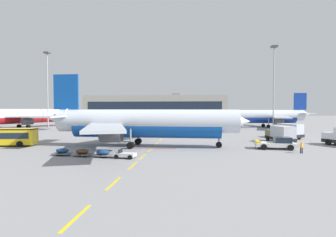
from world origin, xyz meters
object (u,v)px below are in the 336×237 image
at_px(airliner_foreground, 143,123).
at_px(apron_light_mast_far, 274,78).
at_px(airliner_mid_left, 262,116).
at_px(apron_light_mast_near, 47,81).
at_px(pushback_tug, 277,143).
at_px(fuel_service_truck, 280,134).
at_px(airliner_far_center, 28,116).
at_px(ground_crew_worker, 301,147).
at_px(catering_truck, 287,131).
at_px(baggage_train, 93,153).

bearing_deg(airliner_foreground, apron_light_mast_far, 50.14).
height_order(airliner_mid_left, apron_light_mast_near, apron_light_mast_near).
distance_m(pushback_tug, fuel_service_truck, 8.63).
xyz_separation_m(airliner_foreground, airliner_far_center, (-46.88, 39.94, 0.05)).
height_order(fuel_service_truck, ground_crew_worker, fuel_service_truck).
height_order(airliner_far_center, fuel_service_truck, airliner_far_center).
xyz_separation_m(catering_truck, apron_light_mast_near, (-69.58, 27.31, 14.21)).
bearing_deg(ground_crew_worker, fuel_service_truck, 85.82).
distance_m(airliner_far_center, ground_crew_worker, 83.34).
height_order(fuel_service_truck, apron_light_mast_near, apron_light_mast_near).
distance_m(baggage_train, apron_light_mast_far, 62.60).
bearing_deg(apron_light_mast_far, apron_light_mast_near, 176.71).
height_order(baggage_train, ground_crew_worker, ground_crew_worker).
height_order(airliner_foreground, apron_light_mast_far, apron_light_mast_far).
bearing_deg(airliner_far_center, baggage_train, -49.81).
relative_size(airliner_foreground, ground_crew_worker, 20.64).
bearing_deg(catering_truck, airliner_foreground, -151.59).
xyz_separation_m(pushback_tug, airliner_mid_left, (10.09, 49.86, 2.89)).
xyz_separation_m(airliner_foreground, pushback_tug, (21.41, -0.48, -3.05)).
distance_m(airliner_far_center, apron_light_mast_near, 13.40).
distance_m(airliner_far_center, fuel_service_truck, 78.43).
distance_m(airliner_far_center, catering_truck, 79.16).
bearing_deg(baggage_train, pushback_tug, 19.84).
height_order(airliner_foreground, pushback_tug, airliner_foreground).
bearing_deg(airliner_mid_left, pushback_tug, -101.44).
xyz_separation_m(airliner_mid_left, baggage_train, (-36.26, -59.30, -3.25)).
bearing_deg(catering_truck, airliner_mid_left, 84.64).
height_order(catering_truck, baggage_train, catering_truck).
bearing_deg(airliner_far_center, airliner_foreground, -40.43).
height_order(airliner_mid_left, apron_light_mast_far, apron_light_mast_far).
distance_m(airliner_foreground, catering_truck, 32.27).
relative_size(airliner_foreground, baggage_train, 2.97).
bearing_deg(airliner_mid_left, airliner_far_center, -173.14).
height_order(airliner_far_center, baggage_train, airliner_far_center).
bearing_deg(pushback_tug, airliner_foreground, 178.70).
bearing_deg(catering_truck, apron_light_mast_far, 80.74).
bearing_deg(ground_crew_worker, apron_light_mast_near, 144.08).
distance_m(catering_truck, ground_crew_worker, 20.26).
height_order(airliner_mid_left, fuel_service_truck, airliner_mid_left).
distance_m(pushback_tug, baggage_train, 27.82).
relative_size(ground_crew_worker, apron_light_mast_far, 0.07).
bearing_deg(catering_truck, ground_crew_worker, -103.37).
bearing_deg(airliner_foreground, pushback_tug, -1.30).
bearing_deg(catering_truck, fuel_service_truck, -116.10).
relative_size(airliner_far_center, ground_crew_worker, 20.17).
relative_size(airliner_mid_left, baggage_train, 2.86).
bearing_deg(apron_light_mast_near, ground_crew_worker, -35.92).
xyz_separation_m(fuel_service_truck, apron_light_mast_far, (7.58, 30.87, 13.91)).
bearing_deg(airliner_far_center, ground_crew_worker, -32.16).
bearing_deg(airliner_far_center, apron_light_mast_far, -1.11).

